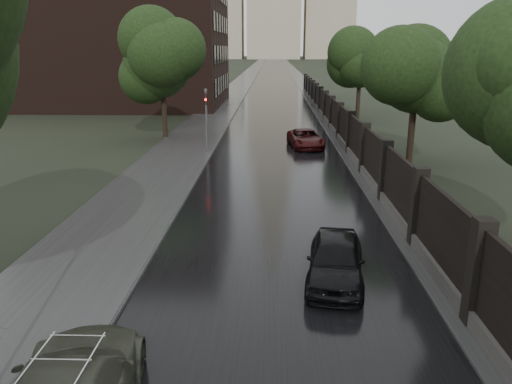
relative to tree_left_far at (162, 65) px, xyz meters
name	(u,v)px	position (x,y,z in m)	size (l,w,h in m)	color
road	(274,65)	(8.00, 160.00, -5.23)	(8.00, 420.00, 0.02)	black
sidewalk_left	(258,65)	(2.00, 160.00, -5.16)	(4.00, 420.00, 0.16)	#2D2D2D
verge_right	(288,65)	(13.50, 160.00, -5.20)	(3.00, 420.00, 0.08)	#2D2D2D
fence_right	(336,122)	(12.60, 2.01, -4.23)	(0.45, 75.72, 2.70)	#383533
tree_left_far	(162,65)	(0.00, 0.00, 0.00)	(4.25, 4.25, 7.39)	black
tree_right_b	(416,76)	(15.50, -8.00, -0.29)	(4.08, 4.08, 7.01)	black
tree_right_c	(360,65)	(15.50, 10.00, -0.29)	(4.08, 4.08, 7.01)	black
traffic_light	(206,115)	(3.70, -5.01, -2.84)	(0.16, 0.32, 4.00)	#59595E
brick_building	(112,14)	(-10.00, 22.00, 4.76)	(24.00, 18.00, 20.00)	black
car_right_near	(336,260)	(9.60, -22.74, -4.58)	(1.56, 3.88, 1.32)	black
car_right_far	(306,139)	(10.00, -2.93, -4.64)	(1.99, 4.32, 1.20)	black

